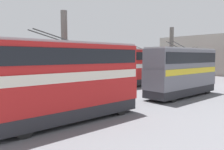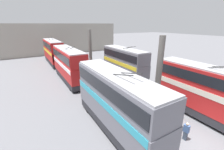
{
  "view_description": "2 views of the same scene",
  "coord_description": "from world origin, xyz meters",
  "px_view_note": "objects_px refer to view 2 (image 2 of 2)",
  "views": [
    {
      "loc": [
        -5.07,
        -16.08,
        4.1
      ],
      "look_at": [
        10.33,
        1.4,
        2.11
      ],
      "focal_mm": 35.0,
      "sensor_mm": 36.0,
      "label": 1
    },
    {
      "loc": [
        -4.75,
        9.95,
        8.66
      ],
      "look_at": [
        11.53,
        0.27,
        2.18
      ],
      "focal_mm": 24.0,
      "sensor_mm": 36.0,
      "label": 2
    }
  ],
  "objects_px": {
    "bus_left_near": "(204,89)",
    "person_by_left_row": "(179,109)",
    "bus_left_far": "(124,61)",
    "person_by_right_row": "(120,103)",
    "oil_drum": "(121,99)",
    "bus_right_near": "(116,99)",
    "bus_right_far": "(53,50)",
    "person_aisle_foreground": "(186,131)",
    "bus_right_mid": "(69,63)"
  },
  "relations": [
    {
      "from": "bus_left_near",
      "to": "person_by_left_row",
      "type": "xyz_separation_m",
      "value": [
        0.85,
        2.12,
        -1.97
      ]
    },
    {
      "from": "bus_left_near",
      "to": "bus_left_far",
      "type": "distance_m",
      "value": 13.12
    },
    {
      "from": "person_by_right_row",
      "to": "oil_drum",
      "type": "relative_size",
      "value": 1.9
    },
    {
      "from": "bus_right_near",
      "to": "oil_drum",
      "type": "relative_size",
      "value": 10.83
    },
    {
      "from": "bus_right_far",
      "to": "oil_drum",
      "type": "xyz_separation_m",
      "value": [
        -22.95,
        -2.98,
        -2.51
      ]
    },
    {
      "from": "person_aisle_foreground",
      "to": "oil_drum",
      "type": "relative_size",
      "value": 1.63
    },
    {
      "from": "bus_left_near",
      "to": "bus_right_mid",
      "type": "bearing_deg",
      "value": 27.14
    },
    {
      "from": "person_by_right_row",
      "to": "bus_right_mid",
      "type": "bearing_deg",
      "value": -164.64
    },
    {
      "from": "person_by_right_row",
      "to": "bus_right_near",
      "type": "bearing_deg",
      "value": -35.69
    },
    {
      "from": "bus_left_far",
      "to": "person_aisle_foreground",
      "type": "xyz_separation_m",
      "value": [
        -14.5,
        4.27,
        -1.99
      ]
    },
    {
      "from": "person_by_right_row",
      "to": "oil_drum",
      "type": "bearing_deg",
      "value": 151.02
    },
    {
      "from": "bus_left_near",
      "to": "bus_right_far",
      "type": "bearing_deg",
      "value": 15.93
    },
    {
      "from": "bus_left_far",
      "to": "oil_drum",
      "type": "height_order",
      "value": "bus_left_far"
    },
    {
      "from": "bus_left_far",
      "to": "person_by_right_row",
      "type": "height_order",
      "value": "bus_left_far"
    },
    {
      "from": "bus_left_far",
      "to": "bus_right_mid",
      "type": "height_order",
      "value": "bus_right_mid"
    },
    {
      "from": "person_by_right_row",
      "to": "person_aisle_foreground",
      "type": "distance_m",
      "value": 6.4
    },
    {
      "from": "bus_right_mid",
      "to": "bus_right_far",
      "type": "xyz_separation_m",
      "value": [
        12.9,
        -0.0,
        0.07
      ]
    },
    {
      "from": "bus_left_far",
      "to": "person_by_left_row",
      "type": "xyz_separation_m",
      "value": [
        -12.28,
        2.12,
        -1.93
      ]
    },
    {
      "from": "bus_right_mid",
      "to": "bus_right_far",
      "type": "distance_m",
      "value": 12.9
    },
    {
      "from": "person_aisle_foreground",
      "to": "person_by_left_row",
      "type": "bearing_deg",
      "value": -140.16
    },
    {
      "from": "bus_left_far",
      "to": "person_by_right_row",
      "type": "xyz_separation_m",
      "value": [
        -8.46,
        6.36,
        -1.84
      ]
    },
    {
      "from": "bus_left_near",
      "to": "oil_drum",
      "type": "height_order",
      "value": "bus_left_near"
    },
    {
      "from": "bus_right_near",
      "to": "person_by_left_row",
      "type": "bearing_deg",
      "value": -104.64
    },
    {
      "from": "bus_left_near",
      "to": "bus_right_far",
      "type": "relative_size",
      "value": 0.88
    },
    {
      "from": "person_by_right_row",
      "to": "oil_drum",
      "type": "height_order",
      "value": "person_by_right_row"
    },
    {
      "from": "bus_right_mid",
      "to": "person_by_left_row",
      "type": "relative_size",
      "value": 6.43
    },
    {
      "from": "person_by_right_row",
      "to": "person_by_left_row",
      "type": "xyz_separation_m",
      "value": [
        -3.82,
        -4.24,
        -0.09
      ]
    },
    {
      "from": "bus_right_near",
      "to": "person_by_right_row",
      "type": "relative_size",
      "value": 5.71
    },
    {
      "from": "bus_right_near",
      "to": "bus_right_mid",
      "type": "relative_size",
      "value": 0.97
    },
    {
      "from": "bus_right_far",
      "to": "person_by_right_row",
      "type": "height_order",
      "value": "bus_right_far"
    },
    {
      "from": "bus_right_mid",
      "to": "person_by_right_row",
      "type": "xyz_separation_m",
      "value": [
        -11.54,
        -1.95,
        -1.96
      ]
    },
    {
      "from": "bus_left_far",
      "to": "bus_right_far",
      "type": "distance_m",
      "value": 18.02
    },
    {
      "from": "bus_left_near",
      "to": "person_by_left_row",
      "type": "distance_m",
      "value": 3.02
    },
    {
      "from": "oil_drum",
      "to": "person_by_left_row",
      "type": "bearing_deg",
      "value": -148.89
    },
    {
      "from": "bus_left_near",
      "to": "person_by_left_row",
      "type": "bearing_deg",
      "value": 68.24
    },
    {
      "from": "bus_left_far",
      "to": "bus_right_far",
      "type": "bearing_deg",
      "value": 27.46
    },
    {
      "from": "bus_left_near",
      "to": "bus_right_near",
      "type": "distance_m",
      "value": 8.66
    },
    {
      "from": "bus_left_far",
      "to": "person_aisle_foreground",
      "type": "height_order",
      "value": "bus_left_far"
    },
    {
      "from": "bus_left_near",
      "to": "bus_left_far",
      "type": "bearing_deg",
      "value": 0.0
    },
    {
      "from": "bus_right_mid",
      "to": "person_by_right_row",
      "type": "relative_size",
      "value": 5.89
    },
    {
      "from": "bus_right_far",
      "to": "bus_right_near",
      "type": "bearing_deg",
      "value": 180.0
    },
    {
      "from": "bus_right_far",
      "to": "person_by_right_row",
      "type": "xyz_separation_m",
      "value": [
        -24.44,
        -1.95,
        -2.03
      ]
    },
    {
      "from": "bus_left_far",
      "to": "bus_right_near",
      "type": "height_order",
      "value": "bus_right_near"
    },
    {
      "from": "person_by_right_row",
      "to": "bus_right_far",
      "type": "bearing_deg",
      "value": -169.66
    },
    {
      "from": "bus_right_far",
      "to": "person_by_right_row",
      "type": "bearing_deg",
      "value": -175.44
    },
    {
      "from": "bus_right_mid",
      "to": "oil_drum",
      "type": "height_order",
      "value": "bus_right_mid"
    },
    {
      "from": "bus_left_near",
      "to": "bus_right_near",
      "type": "xyz_separation_m",
      "value": [
        2.46,
        8.31,
        0.07
      ]
    },
    {
      "from": "bus_right_far",
      "to": "person_by_right_row",
      "type": "relative_size",
      "value": 6.17
    },
    {
      "from": "bus_right_far",
      "to": "person_by_left_row",
      "type": "height_order",
      "value": "bus_right_far"
    },
    {
      "from": "person_aisle_foreground",
      "to": "oil_drum",
      "type": "bearing_deg",
      "value": -88.21
    }
  ]
}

